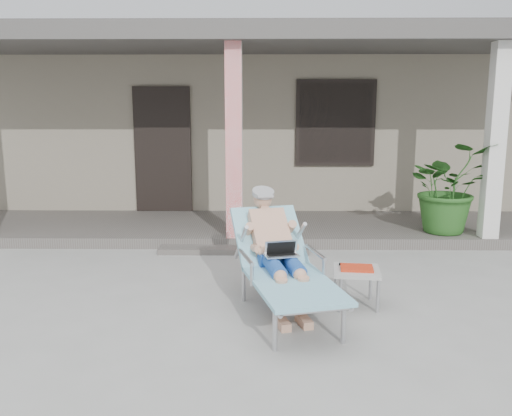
{
  "coord_description": "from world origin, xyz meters",
  "views": [
    {
      "loc": [
        0.39,
        -5.17,
        1.96
      ],
      "look_at": [
        0.32,
        0.6,
        0.85
      ],
      "focal_mm": 38.0,
      "sensor_mm": 36.0,
      "label": 1
    }
  ],
  "objects": [
    {
      "name": "porch_step",
      "position": [
        0.0,
        1.85,
        0.04
      ],
      "size": [
        2.0,
        0.3,
        0.07
      ],
      "primitive_type": "cube",
      "color": "#605B56",
      "rests_on": "ground"
    },
    {
      "name": "ground",
      "position": [
        0.0,
        0.0,
        0.0
      ],
      "size": [
        60.0,
        60.0,
        0.0
      ],
      "primitive_type": "plane",
      "color": "#9E9E99",
      "rests_on": "ground"
    },
    {
      "name": "porch_deck",
      "position": [
        0.0,
        3.0,
        0.07
      ],
      "size": [
        10.0,
        2.0,
        0.15
      ],
      "primitive_type": "cube",
      "color": "#605B56",
      "rests_on": "ground"
    },
    {
      "name": "potted_palm",
      "position": [
        3.03,
        2.46,
        0.8
      ],
      "size": [
        1.19,
        1.04,
        1.3
      ],
      "primitive_type": "imported",
      "rotation": [
        0.0,
        0.0,
        0.03
      ],
      "color": "#26591E",
      "rests_on": "porch_deck"
    },
    {
      "name": "porch_overhang",
      "position": [
        0.0,
        2.95,
        2.79
      ],
      "size": [
        10.0,
        2.3,
        2.85
      ],
      "color": "silver",
      "rests_on": "porch_deck"
    },
    {
      "name": "house",
      "position": [
        0.0,
        6.5,
        1.67
      ],
      "size": [
        10.4,
        5.4,
        3.3
      ],
      "color": "gray",
      "rests_on": "ground"
    },
    {
      "name": "side_table",
      "position": [
        1.31,
        -0.08,
        0.34
      ],
      "size": [
        0.49,
        0.49,
        0.4
      ],
      "rotation": [
        0.0,
        0.0,
        -0.11
      ],
      "color": "#ABAAA6",
      "rests_on": "ground"
    },
    {
      "name": "lounger",
      "position": [
        0.55,
        -0.16,
        0.73
      ],
      "size": [
        1.11,
        1.89,
        1.19
      ],
      "rotation": [
        0.0,
        0.0,
        0.25
      ],
      "color": "#B7B7BC",
      "rests_on": "ground"
    }
  ]
}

